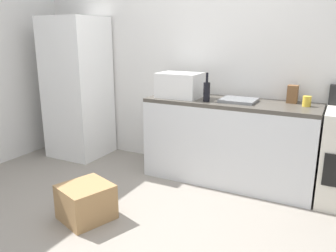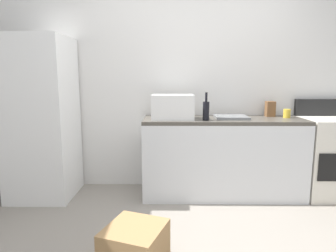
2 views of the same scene
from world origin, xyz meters
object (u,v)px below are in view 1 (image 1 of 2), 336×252
Objects in this scene: wine_bottle at (207,91)px; coffee_mug at (307,101)px; microwave at (180,85)px; refrigerator at (78,88)px; knife_block at (293,94)px; cardboard_box_large at (86,202)px.

wine_bottle is 0.98m from coffee_mug.
refrigerator is at bearing 179.82° from microwave.
knife_block is at bearing 11.29° from microwave.
microwave reaches higher than knife_block.
microwave is (1.48, -0.00, 0.14)m from refrigerator.
refrigerator is 5.99× the size of wine_bottle.
refrigerator is at bearing 176.76° from wine_bottle.
coffee_mug is at bearing -39.14° from knife_block.
coffee_mug is at bearing 12.28° from wine_bottle.
refrigerator is 1.93m from cardboard_box_large.
wine_bottle reaches higher than cardboard_box_large.
wine_bottle is 0.73× the size of cardboard_box_large.
wine_bottle reaches higher than microwave.
microwave reaches higher than cardboard_box_large.
refrigerator is 2.79m from coffee_mug.
wine_bottle is 0.87m from knife_block.
cardboard_box_large is at bearing -117.57° from wine_bottle.
knife_block is at bearing 140.86° from coffee_mug.
microwave is 1.32m from coffee_mug.
coffee_mug is at bearing 41.81° from cardboard_box_large.
wine_bottle reaches higher than knife_block.
refrigerator is at bearing -175.08° from knife_block.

